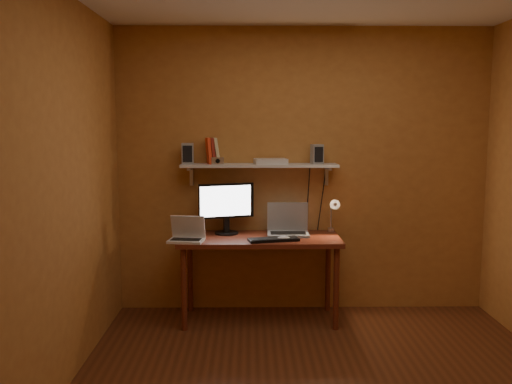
{
  "coord_description": "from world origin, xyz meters",
  "views": [
    {
      "loc": [
        -0.49,
        -3.36,
        1.74
      ],
      "look_at": [
        -0.44,
        1.18,
        1.16
      ],
      "focal_mm": 38.0,
      "sensor_mm": 36.0,
      "label": 1
    }
  ],
  "objects_px": {
    "laptop": "(288,226)",
    "shelf_camera": "(218,161)",
    "speaker_left": "(188,154)",
    "keyboard": "(274,240)",
    "router": "(271,161)",
    "desk_lamp": "(333,211)",
    "monitor": "(226,206)",
    "netbook": "(187,234)",
    "mouse": "(284,238)",
    "desk": "(260,246)",
    "speaker_right": "(317,154)",
    "wall_shelf": "(259,166)"
  },
  "relations": [
    {
      "from": "monitor",
      "to": "speaker_right",
      "type": "bearing_deg",
      "value": -13.65
    },
    {
      "from": "keyboard",
      "to": "desk_lamp",
      "type": "bearing_deg",
      "value": 14.99
    },
    {
      "from": "keyboard",
      "to": "router",
      "type": "distance_m",
      "value": 0.73
    },
    {
      "from": "shelf_camera",
      "to": "laptop",
      "type": "bearing_deg",
      "value": -0.39
    },
    {
      "from": "shelf_camera",
      "to": "netbook",
      "type": "bearing_deg",
      "value": -131.07
    },
    {
      "from": "desk_lamp",
      "to": "router",
      "type": "distance_m",
      "value": 0.71
    },
    {
      "from": "desk_lamp",
      "to": "speaker_right",
      "type": "bearing_deg",
      "value": 154.48
    },
    {
      "from": "keyboard",
      "to": "mouse",
      "type": "distance_m",
      "value": 0.09
    },
    {
      "from": "keyboard",
      "to": "wall_shelf",
      "type": "bearing_deg",
      "value": 94.94
    },
    {
      "from": "wall_shelf",
      "to": "laptop",
      "type": "height_order",
      "value": "wall_shelf"
    },
    {
      "from": "wall_shelf",
      "to": "speaker_right",
      "type": "height_order",
      "value": "speaker_right"
    },
    {
      "from": "laptop",
      "to": "shelf_camera",
      "type": "relative_size",
      "value": 3.36
    },
    {
      "from": "laptop",
      "to": "monitor",
      "type": "bearing_deg",
      "value": 179.19
    },
    {
      "from": "desk_lamp",
      "to": "router",
      "type": "height_order",
      "value": "router"
    },
    {
      "from": "netbook",
      "to": "speaker_right",
      "type": "relative_size",
      "value": 1.8
    },
    {
      "from": "monitor",
      "to": "mouse",
      "type": "relative_size",
      "value": 4.48
    },
    {
      "from": "monitor",
      "to": "router",
      "type": "xyz_separation_m",
      "value": [
        0.4,
        0.05,
        0.39
      ]
    },
    {
      "from": "netbook",
      "to": "mouse",
      "type": "bearing_deg",
      "value": 8.41
    },
    {
      "from": "desk",
      "to": "speaker_left",
      "type": "height_order",
      "value": "speaker_left"
    },
    {
      "from": "monitor",
      "to": "speaker_right",
      "type": "xyz_separation_m",
      "value": [
        0.81,
        0.06,
        0.46
      ]
    },
    {
      "from": "wall_shelf",
      "to": "laptop",
      "type": "bearing_deg",
      "value": -15.45
    },
    {
      "from": "speaker_left",
      "to": "speaker_right",
      "type": "xyz_separation_m",
      "value": [
        1.16,
        -0.0,
        -0.01
      ]
    },
    {
      "from": "laptop",
      "to": "speaker_left",
      "type": "height_order",
      "value": "speaker_left"
    },
    {
      "from": "netbook",
      "to": "mouse",
      "type": "relative_size",
      "value": 2.89
    },
    {
      "from": "desk",
      "to": "router",
      "type": "relative_size",
      "value": 4.87
    },
    {
      "from": "desk",
      "to": "wall_shelf",
      "type": "relative_size",
      "value": 1.0
    },
    {
      "from": "keyboard",
      "to": "router",
      "type": "height_order",
      "value": "router"
    },
    {
      "from": "desk_lamp",
      "to": "netbook",
      "type": "bearing_deg",
      "value": -167.53
    },
    {
      "from": "desk",
      "to": "monitor",
      "type": "height_order",
      "value": "monitor"
    },
    {
      "from": "desk",
      "to": "shelf_camera",
      "type": "relative_size",
      "value": 12.73
    },
    {
      "from": "desk",
      "to": "laptop",
      "type": "relative_size",
      "value": 3.79
    },
    {
      "from": "speaker_left",
      "to": "keyboard",
      "type": "bearing_deg",
      "value": -29.81
    },
    {
      "from": "desk",
      "to": "monitor",
      "type": "relative_size",
      "value": 2.87
    },
    {
      "from": "laptop",
      "to": "router",
      "type": "distance_m",
      "value": 0.6
    },
    {
      "from": "monitor",
      "to": "router",
      "type": "relative_size",
      "value": 1.7
    },
    {
      "from": "desk",
      "to": "speaker_right",
      "type": "bearing_deg",
      "value": 20.66
    },
    {
      "from": "monitor",
      "to": "router",
      "type": "distance_m",
      "value": 0.56
    },
    {
      "from": "shelf_camera",
      "to": "speaker_right",
      "type": "bearing_deg",
      "value": 4.33
    },
    {
      "from": "monitor",
      "to": "desk_lamp",
      "type": "bearing_deg",
      "value": -18.35
    },
    {
      "from": "monitor",
      "to": "mouse",
      "type": "distance_m",
      "value": 0.62
    },
    {
      "from": "mouse",
      "to": "speaker_right",
      "type": "distance_m",
      "value": 0.84
    },
    {
      "from": "desk_lamp",
      "to": "speaker_left",
      "type": "bearing_deg",
      "value": 176.94
    },
    {
      "from": "wall_shelf",
      "to": "speaker_left",
      "type": "xyz_separation_m",
      "value": [
        -0.64,
        0.0,
        0.11
      ]
    },
    {
      "from": "wall_shelf",
      "to": "router",
      "type": "distance_m",
      "value": 0.11
    },
    {
      "from": "wall_shelf",
      "to": "monitor",
      "type": "distance_m",
      "value": 0.46
    },
    {
      "from": "mouse",
      "to": "speaker_right",
      "type": "height_order",
      "value": "speaker_right"
    },
    {
      "from": "shelf_camera",
      "to": "desk",
      "type": "bearing_deg",
      "value": -19.1
    },
    {
      "from": "desk_lamp",
      "to": "shelf_camera",
      "type": "distance_m",
      "value": 1.12
    },
    {
      "from": "mouse",
      "to": "speaker_right",
      "type": "bearing_deg",
      "value": 46.46
    },
    {
      "from": "monitor",
      "to": "speaker_left",
      "type": "relative_size",
      "value": 2.62
    }
  ]
}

